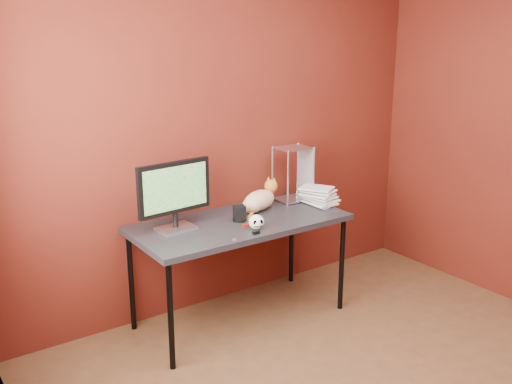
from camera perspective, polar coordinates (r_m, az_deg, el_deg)
room at (r=2.88m, az=16.01°, el=3.77°), size 3.52×3.52×2.61m
desk at (r=3.98m, az=-1.62°, el=-3.54°), size 1.50×0.70×0.75m
monitor at (r=3.74m, az=-8.15°, el=-0.03°), size 0.53×0.19×0.46m
cat at (r=4.17m, az=0.35°, el=-0.81°), size 0.41×0.30×0.22m
skull_mug at (r=3.76m, az=0.05°, el=-3.02°), size 0.10×0.11×0.10m
speaker at (r=3.93m, az=-1.66°, el=-2.21°), size 0.09×0.09×0.11m
book_stack at (r=4.15m, az=5.82°, el=8.06°), size 0.27×0.29×1.43m
wire_rack at (r=4.38m, az=3.71°, el=1.85°), size 0.26×0.21×0.42m
pocket_knife at (r=3.84m, az=-0.89°, el=-3.33°), size 0.08×0.03×0.01m
black_gadget at (r=3.69m, az=-0.01°, el=-4.06°), size 0.05×0.03×0.02m
washer at (r=3.61m, az=-2.13°, el=-4.69°), size 0.04×0.04×0.00m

